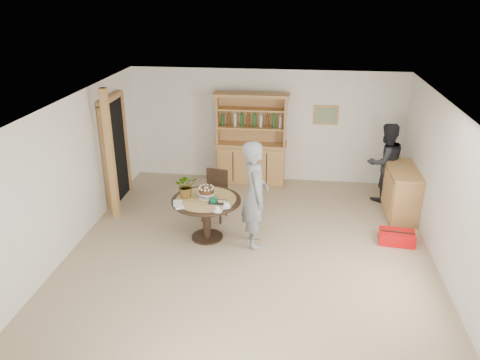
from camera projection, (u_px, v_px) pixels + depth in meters
name	position (u px, v px, depth m)	size (l,w,h in m)	color
ground	(249.00, 259.00, 7.67)	(7.00, 7.00, 0.00)	tan
room_shell	(250.00, 159.00, 7.01)	(6.04, 7.04, 2.52)	white
doorway	(115.00, 149.00, 9.41)	(0.13, 1.10, 2.18)	black
pine_post	(110.00, 156.00, 8.60)	(0.12, 0.12, 2.50)	tan
hutch	(251.00, 153.00, 10.41)	(1.62, 0.54, 2.04)	tan
sideboard	(401.00, 192.00, 9.01)	(0.54, 1.26, 0.94)	tan
dining_table	(206.00, 207.00, 8.09)	(1.20, 1.20, 0.76)	black
dining_chair	(215.00, 191.00, 8.87)	(0.48, 0.48, 0.95)	black
birthday_cake	(207.00, 191.00, 8.02)	(0.30, 0.30, 0.20)	white
flower_vase	(186.00, 185.00, 8.03)	(0.38, 0.33, 0.42)	#3F7233
gift_tray	(217.00, 201.00, 7.88)	(0.30, 0.20, 0.08)	black
coffee_cup_a	(227.00, 205.00, 7.71)	(0.15, 0.15, 0.09)	white
coffee_cup_b	(218.00, 209.00, 7.57)	(0.15, 0.15, 0.08)	white
napkins	(178.00, 205.00, 7.78)	(0.24, 0.33, 0.03)	white
teen_boy	(255.00, 195.00, 7.77)	(0.68, 0.45, 1.86)	slate
adult_person	(385.00, 162.00, 9.49)	(0.80, 0.62, 1.64)	black
red_suitcase	(397.00, 237.00, 8.12)	(0.64, 0.46, 0.21)	red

